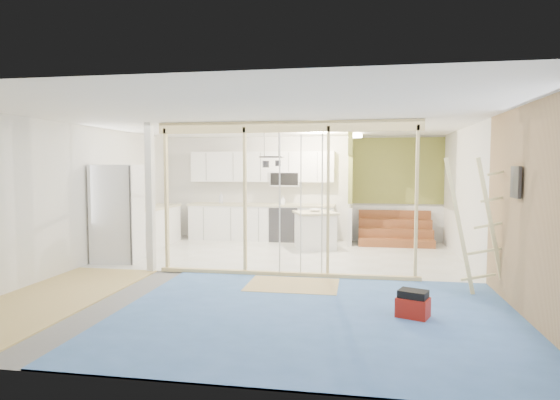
% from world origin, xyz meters
% --- Properties ---
extents(room, '(7.01, 8.01, 2.61)m').
position_xyz_m(room, '(0.00, 0.00, 1.30)').
color(room, slate).
rests_on(room, ground).
extents(floor_overlays, '(7.00, 8.00, 0.03)m').
position_xyz_m(floor_overlays, '(0.07, 0.06, 0.01)').
color(floor_overlays, silver).
rests_on(floor_overlays, room).
extents(stud_frame, '(4.66, 0.14, 2.60)m').
position_xyz_m(stud_frame, '(-0.27, -0.00, 1.61)').
color(stud_frame, beige).
rests_on(stud_frame, room).
extents(base_cabinets, '(4.45, 2.24, 0.93)m').
position_xyz_m(base_cabinets, '(-1.61, 3.36, 0.47)').
color(base_cabinets, white).
rests_on(base_cabinets, room).
extents(upper_cabinets, '(3.60, 0.41, 0.85)m').
position_xyz_m(upper_cabinets, '(-0.84, 3.82, 1.82)').
color(upper_cabinets, white).
rests_on(upper_cabinets, room).
extents(green_partition, '(2.25, 1.51, 2.60)m').
position_xyz_m(green_partition, '(2.04, 3.66, 0.94)').
color(green_partition, olive).
rests_on(green_partition, room).
extents(pot_rack, '(0.52, 0.52, 0.72)m').
position_xyz_m(pot_rack, '(-0.31, 1.89, 2.00)').
color(pot_rack, black).
rests_on(pot_rack, room).
extents(sheathing_panel, '(0.02, 4.00, 2.60)m').
position_xyz_m(sheathing_panel, '(3.48, -2.00, 1.30)').
color(sheathing_panel, tan).
rests_on(sheathing_panel, room).
extents(electrical_panel, '(0.04, 0.30, 0.40)m').
position_xyz_m(electrical_panel, '(3.43, -1.40, 1.65)').
color(electrical_panel, '#37373C').
rests_on(electrical_panel, room).
extents(ceiling_light, '(0.32, 0.32, 0.08)m').
position_xyz_m(ceiling_light, '(1.40, 3.00, 2.54)').
color(ceiling_light, '#FFEABF').
rests_on(ceiling_light, room).
extents(fridge, '(0.93, 0.90, 1.89)m').
position_xyz_m(fridge, '(-3.10, 0.71, 0.94)').
color(fridge, silver).
rests_on(fridge, room).
extents(island, '(1.11, 1.11, 0.84)m').
position_xyz_m(island, '(0.54, 2.70, 0.42)').
color(island, white).
rests_on(island, room).
extents(bowl, '(0.27, 0.27, 0.06)m').
position_xyz_m(bowl, '(0.54, 2.72, 0.88)').
color(bowl, white).
rests_on(bowl, island).
extents(soap_bottle_a, '(0.15, 0.15, 0.29)m').
position_xyz_m(soap_bottle_a, '(-1.92, 3.67, 1.07)').
color(soap_bottle_a, silver).
rests_on(soap_bottle_a, base_cabinets).
extents(soap_bottle_b, '(0.11, 0.11, 0.21)m').
position_xyz_m(soap_bottle_b, '(-0.34, 3.60, 1.04)').
color(soap_bottle_b, white).
rests_on(soap_bottle_b, base_cabinets).
extents(toolbox, '(0.44, 0.39, 0.35)m').
position_xyz_m(toolbox, '(2.16, -1.89, 0.17)').
color(toolbox, maroon).
rests_on(toolbox, room).
extents(ladder, '(1.05, 0.05, 1.96)m').
position_xyz_m(ladder, '(3.19, -0.70, 1.00)').
color(ladder, '#E4D68B').
rests_on(ladder, room).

